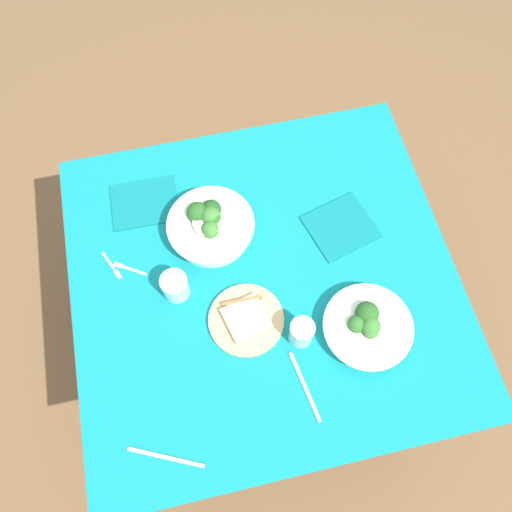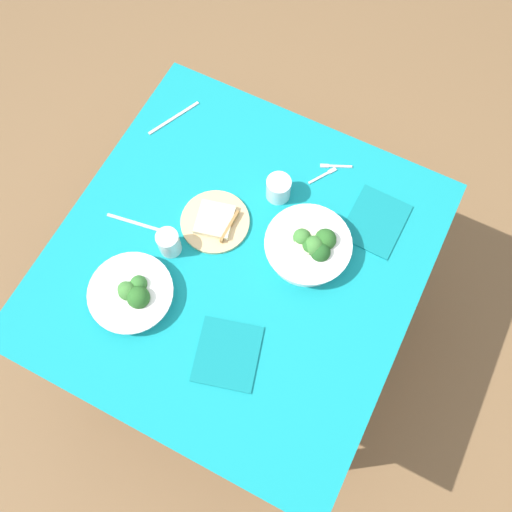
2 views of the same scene
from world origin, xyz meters
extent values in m
plane|color=brown|center=(0.00, 0.00, 0.00)|extent=(6.00, 6.00, 0.00)
cube|color=teal|center=(0.00, 0.00, 0.70)|extent=(1.12, 1.09, 0.01)
cube|color=brown|center=(0.00, 0.00, 0.69)|extent=(1.09, 1.05, 0.02)
cylinder|color=brown|center=(-0.45, -0.43, 0.34)|extent=(0.07, 0.07, 0.68)
cylinder|color=brown|center=(0.45, -0.43, 0.34)|extent=(0.07, 0.07, 0.68)
cylinder|color=brown|center=(-0.45, 0.43, 0.34)|extent=(0.07, 0.07, 0.68)
cylinder|color=brown|center=(0.45, 0.43, 0.34)|extent=(0.07, 0.07, 0.68)
cylinder|color=white|center=(-0.24, 0.22, 0.72)|extent=(0.22, 0.22, 0.04)
cylinder|color=white|center=(-0.24, 0.22, 0.75)|extent=(0.25, 0.25, 0.01)
sphere|color=#3D7A33|center=(-0.24, 0.23, 0.75)|extent=(0.05, 0.05, 0.05)
sphere|color=#286023|center=(-0.25, 0.19, 0.76)|extent=(0.07, 0.07, 0.07)
sphere|color=#3D7A33|center=(-0.25, 0.22, 0.76)|extent=(0.06, 0.06, 0.06)
sphere|color=#33702D|center=(-0.21, 0.21, 0.75)|extent=(0.05, 0.05, 0.05)
cylinder|color=white|center=(0.12, -0.18, 0.73)|extent=(0.23, 0.23, 0.05)
cylinder|color=white|center=(0.12, -0.18, 0.76)|extent=(0.26, 0.26, 0.01)
sphere|color=#1E511E|center=(0.11, -0.22, 0.77)|extent=(0.06, 0.06, 0.06)
sphere|color=#3D7A33|center=(0.12, -0.20, 0.78)|extent=(0.06, 0.06, 0.06)
sphere|color=#286023|center=(0.15, -0.22, 0.78)|extent=(0.07, 0.07, 0.07)
sphere|color=#3D7A33|center=(0.13, -0.15, 0.78)|extent=(0.05, 0.05, 0.05)
sphere|color=#286023|center=(0.11, -0.19, 0.78)|extent=(0.05, 0.05, 0.05)
cylinder|color=beige|center=(0.13, -0.18, 0.78)|extent=(0.09, 0.09, 0.01)
cylinder|color=#D6B27A|center=(0.08, 0.12, 0.71)|extent=(0.22, 0.22, 0.01)
cube|color=beige|center=(0.08, 0.12, 0.73)|extent=(0.14, 0.13, 0.02)
cube|color=#9E703D|center=(0.08, 0.06, 0.73)|extent=(0.11, 0.01, 0.02)
cylinder|color=silver|center=(-0.06, 0.20, 0.75)|extent=(0.07, 0.07, 0.09)
cylinder|color=silver|center=(0.26, -0.02, 0.75)|extent=(0.08, 0.08, 0.08)
cube|color=#B7B7BC|center=(0.44, -0.15, 0.71)|extent=(0.04, 0.07, 0.00)
cube|color=#B7B7BC|center=(0.42, -0.10, 0.71)|extent=(0.02, 0.03, 0.00)
cube|color=#B7B7BC|center=(0.37, -0.11, 0.71)|extent=(0.07, 0.05, 0.00)
cube|color=#B7B7BC|center=(0.41, -0.13, 0.71)|extent=(0.03, 0.03, 0.00)
cube|color=#B7B7BC|center=(-0.04, 0.33, 0.71)|extent=(0.04, 0.20, 0.00)
cube|color=#B7B7BC|center=(0.36, 0.43, 0.71)|extent=(0.19, 0.09, 0.00)
cube|color=#0F777D|center=(0.31, -0.33, 0.71)|extent=(0.21, 0.17, 0.01)
cube|color=#0F777D|center=(-0.27, -0.11, 0.71)|extent=(0.23, 0.22, 0.01)
camera|label=1|loc=(0.15, 0.55, 2.13)|focal=36.54mm
camera|label=2|loc=(-0.51, -0.33, 2.28)|focal=38.89mm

